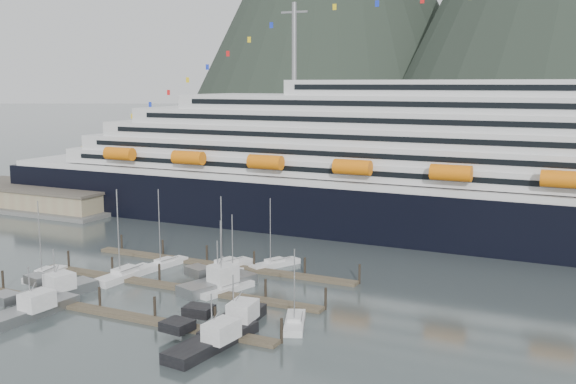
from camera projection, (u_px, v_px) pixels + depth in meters
name	position (u px, v px, depth m)	size (l,w,h in m)	color
ground	(189.00, 298.00, 93.84)	(1600.00, 1600.00, 0.00)	#414B4C
cruise_ship	(484.00, 177.00, 127.59)	(210.00, 30.40, 50.30)	black
warehouse	(39.00, 198.00, 161.98)	(46.00, 20.00, 5.80)	#595956
dock_near	(113.00, 313.00, 87.12)	(48.18, 2.28, 3.20)	#443B2C
dock_mid	(172.00, 286.00, 98.64)	(48.18, 2.28, 3.20)	#443B2C
dock_far	(219.00, 265.00, 110.17)	(48.18, 2.28, 3.20)	#443B2C
sailboat_a	(45.00, 275.00, 104.04)	(3.69, 8.50, 12.50)	silver
sailboat_b	(125.00, 276.00, 103.43)	(3.62, 11.34, 14.56)	silver
sailboat_c	(233.00, 279.00, 101.98)	(5.92, 9.07, 10.87)	silver
sailboat_d	(226.00, 289.00, 96.66)	(4.77, 9.63, 10.99)	silver
sailboat_e	(164.00, 264.00, 110.13)	(3.79, 8.99, 13.29)	silver
sailboat_f	(227.00, 267.00, 108.46)	(5.64, 10.26, 12.58)	silver
sailboat_g	(275.00, 264.00, 110.08)	(5.95, 9.09, 11.81)	silver
sailboat_h	(295.00, 323.00, 83.06)	(5.11, 8.24, 10.36)	silver
trawler_a	(30.00, 309.00, 86.58)	(9.67, 13.37, 7.22)	gray
trawler_b	(55.00, 290.00, 94.49)	(9.49, 12.20, 7.59)	gray
trawler_c	(211.00, 339.00, 76.43)	(9.87, 13.91, 6.94)	black
trawler_d	(233.00, 321.00, 82.35)	(9.49, 12.79, 7.44)	black
trawler_e	(217.00, 282.00, 98.07)	(10.49, 12.83, 7.97)	gray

